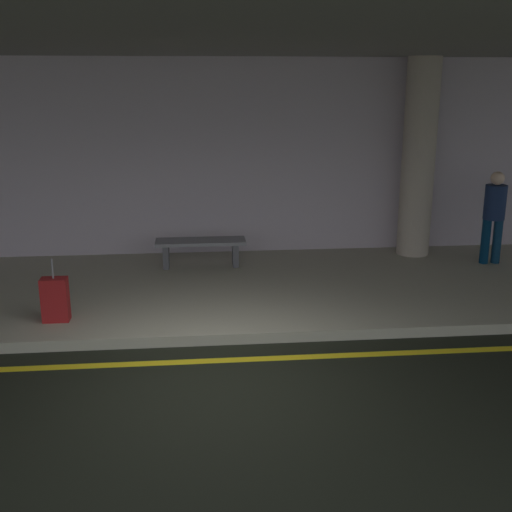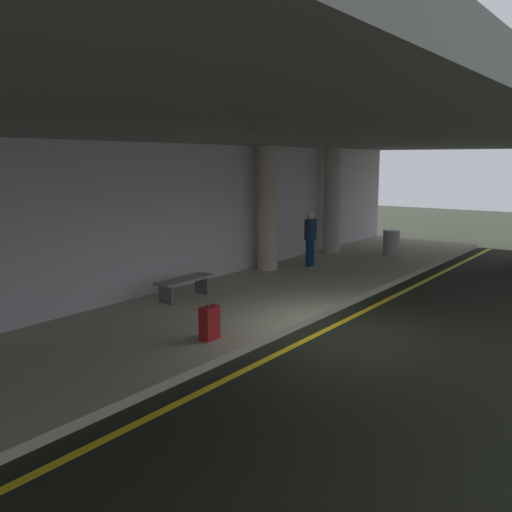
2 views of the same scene
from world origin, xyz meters
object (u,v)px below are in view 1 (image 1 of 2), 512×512
support_column_center (418,159)px  suitcase_upright_primary (55,300)px  bench_metal (201,247)px  traveler_with_luggage (494,211)px

support_column_center → suitcase_upright_primary: size_ratio=4.06×
suitcase_upright_primary → bench_metal: (2.04, 2.52, 0.04)m
suitcase_upright_primary → bench_metal: suitcase_upright_primary is taller
suitcase_upright_primary → support_column_center: bearing=28.3°
traveler_with_luggage → support_column_center: bearing=-118.3°
bench_metal → suitcase_upright_primary: bearing=-129.0°
support_column_center → bench_metal: size_ratio=2.28×
traveler_with_luggage → suitcase_upright_primary: (-7.31, -2.19, -0.65)m
bench_metal → traveler_with_luggage: bearing=-3.5°
traveler_with_luggage → suitcase_upright_primary: size_ratio=1.87×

